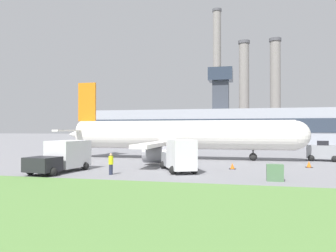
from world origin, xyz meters
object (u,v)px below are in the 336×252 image
object	(u,v)px
airplane	(177,135)
ground_crew_person	(111,164)
fuel_truck	(179,156)
pushback_tug	(323,152)
baggage_truck	(63,157)

from	to	relation	value
airplane	ground_crew_person	distance (m)	14.84
airplane	fuel_truck	distance (m)	11.88
pushback_tug	fuel_truck	size ratio (longest dim) A/B	0.64
ground_crew_person	fuel_truck	bearing A→B (deg)	31.31
fuel_truck	ground_crew_person	xyz separation A→B (m)	(-4.92, -2.99, -0.46)
airplane	pushback_tug	xyz separation A→B (m)	(16.58, 1.48, -1.83)
ground_crew_person	airplane	bearing A→B (deg)	80.58
airplane	pushback_tug	world-z (taller)	airplane
pushback_tug	ground_crew_person	size ratio (longest dim) A/B	2.19
airplane	ground_crew_person	bearing A→B (deg)	-99.42
baggage_truck	fuel_truck	size ratio (longest dim) A/B	1.09
airplane	pushback_tug	bearing A→B (deg)	5.10
baggage_truck	ground_crew_person	bearing A→B (deg)	-10.00
airplane	ground_crew_person	size ratio (longest dim) A/B	17.44
pushback_tug	fuel_truck	distance (m)	19.15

